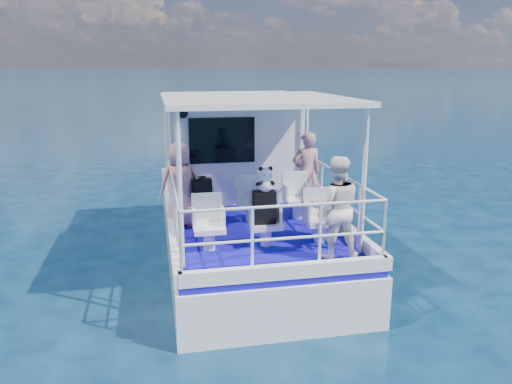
{
  "coord_description": "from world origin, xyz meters",
  "views": [
    {
      "loc": [
        -1.66,
        -8.41,
        3.68
      ],
      "look_at": [
        -0.01,
        -0.4,
        1.6
      ],
      "focal_mm": 35.0,
      "sensor_mm": 36.0,
      "label": 1
    }
  ],
  "objects_px": {
    "passenger_stbd_aft": "(335,208)",
    "backpack_center": "(264,207)",
    "passenger_port_fwd": "(180,185)",
    "panda": "(266,179)"
  },
  "relations": [
    {
      "from": "passenger_stbd_aft",
      "to": "backpack_center",
      "type": "bearing_deg",
      "value": -25.71
    },
    {
      "from": "passenger_port_fwd",
      "to": "panda",
      "type": "distance_m",
      "value": 1.83
    },
    {
      "from": "backpack_center",
      "to": "panda",
      "type": "relative_size",
      "value": 1.33
    },
    {
      "from": "panda",
      "to": "backpack_center",
      "type": "bearing_deg",
      "value": 126.66
    },
    {
      "from": "passenger_port_fwd",
      "to": "backpack_center",
      "type": "bearing_deg",
      "value": 125.93
    },
    {
      "from": "passenger_port_fwd",
      "to": "passenger_stbd_aft",
      "type": "relative_size",
      "value": 0.99
    },
    {
      "from": "passenger_port_fwd",
      "to": "backpack_center",
      "type": "distance_m",
      "value": 1.78
    },
    {
      "from": "passenger_stbd_aft",
      "to": "panda",
      "type": "relative_size",
      "value": 3.95
    },
    {
      "from": "backpack_center",
      "to": "passenger_stbd_aft",
      "type": "bearing_deg",
      "value": -36.62
    },
    {
      "from": "panda",
      "to": "passenger_port_fwd",
      "type": "bearing_deg",
      "value": 133.28
    }
  ]
}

